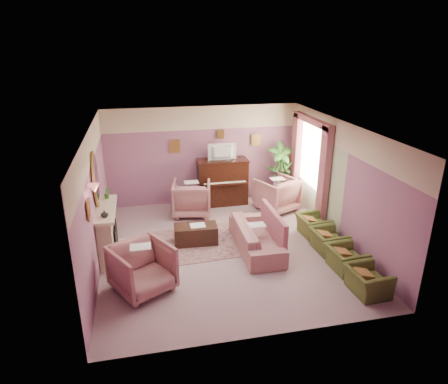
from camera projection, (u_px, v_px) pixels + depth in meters
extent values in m
cube|color=gray|center=(225.00, 248.00, 9.20)|extent=(5.50, 6.00, 0.01)
cube|color=silver|center=(225.00, 128.00, 8.21)|extent=(5.50, 6.00, 0.01)
cube|color=slate|center=(203.00, 155.00, 11.45)|extent=(5.50, 0.02, 2.80)
cube|color=slate|center=(268.00, 261.00, 5.96)|extent=(5.50, 0.02, 2.80)
cube|color=slate|center=(94.00, 201.00, 8.16)|extent=(0.02, 6.00, 2.80)
cube|color=slate|center=(341.00, 183.00, 9.25)|extent=(0.02, 6.00, 2.80)
cube|color=beige|center=(202.00, 118.00, 11.06)|extent=(5.50, 0.01, 0.65)
cube|color=#B1C299|center=(316.00, 178.00, 10.55)|extent=(0.01, 3.00, 2.15)
cube|color=beige|center=(107.00, 234.00, 8.68)|extent=(0.30, 1.40, 1.10)
cube|color=black|center=(113.00, 239.00, 8.75)|extent=(0.18, 0.72, 0.68)
cube|color=orange|center=(115.00, 246.00, 8.82)|extent=(0.06, 0.54, 0.10)
cube|color=beige|center=(106.00, 209.00, 8.48)|extent=(0.40, 1.55, 0.07)
cube|color=beige|center=(119.00, 254.00, 8.91)|extent=(0.55, 1.50, 0.02)
ellipsoid|color=#B3893E|center=(95.00, 180.00, 8.21)|extent=(0.04, 0.72, 1.20)
ellipsoid|color=silver|center=(97.00, 180.00, 8.22)|extent=(0.01, 0.60, 1.06)
cone|color=#EB726A|center=(94.00, 188.00, 7.21)|extent=(0.20, 0.20, 0.16)
cube|color=black|center=(222.00, 182.00, 11.52)|extent=(1.40, 0.60, 1.30)
cube|color=black|center=(225.00, 184.00, 11.17)|extent=(1.30, 0.12, 0.06)
cube|color=white|center=(225.00, 183.00, 11.16)|extent=(1.20, 0.08, 0.02)
cube|color=black|center=(222.00, 160.00, 11.28)|extent=(1.45, 0.65, 0.04)
imported|color=black|center=(223.00, 151.00, 11.14)|extent=(0.80, 0.12, 0.48)
cube|color=#B3893E|center=(175.00, 146.00, 11.14)|extent=(0.30, 0.03, 0.38)
cube|color=#B3893E|center=(256.00, 140.00, 11.58)|extent=(0.26, 0.03, 0.34)
cube|color=#B3893E|center=(220.00, 134.00, 11.30)|extent=(0.22, 0.03, 0.26)
cube|color=#B3893E|center=(89.00, 210.00, 6.96)|extent=(0.03, 0.28, 0.36)
cube|color=beige|center=(312.00, 153.00, 10.55)|extent=(0.03, 1.40, 1.80)
cube|color=#9C515D|center=(324.00, 178.00, 9.83)|extent=(0.16, 0.34, 2.60)
cube|color=#9C515D|center=(296.00, 158.00, 11.51)|extent=(0.16, 0.34, 2.60)
cube|color=#9C515D|center=(312.00, 121.00, 10.23)|extent=(0.16, 2.20, 0.16)
imported|color=#326C27|center=(107.00, 193.00, 8.93)|extent=(0.16, 0.16, 0.28)
imported|color=beige|center=(104.00, 214.00, 7.99)|extent=(0.16, 0.16, 0.16)
cube|color=#8C605E|center=(198.00, 243.00, 9.43)|extent=(2.62, 1.97, 0.01)
cube|color=black|center=(196.00, 234.00, 9.36)|extent=(1.03, 0.56, 0.45)
cube|color=white|center=(198.00, 225.00, 9.29)|extent=(0.35, 0.28, 0.01)
imported|color=#AA6F6E|center=(256.00, 232.00, 9.03)|extent=(0.70, 2.11, 0.85)
cube|color=#9C515D|center=(274.00, 223.00, 9.05)|extent=(0.11, 1.60, 0.59)
imported|color=#AA6F6E|center=(192.00, 196.00, 10.84)|extent=(1.00, 1.00, 1.04)
imported|color=#AA6F6E|center=(277.00, 193.00, 11.10)|extent=(1.00, 1.00, 1.04)
imported|color=#AA6F6E|center=(142.00, 266.00, 7.48)|extent=(1.00, 1.00, 1.04)
imported|color=#4A5523|center=(368.00, 277.00, 7.46)|extent=(0.55, 0.78, 0.68)
imported|color=#4A5523|center=(346.00, 255.00, 8.21)|extent=(0.55, 0.78, 0.68)
imported|color=#4A5523|center=(328.00, 238.00, 8.96)|extent=(0.55, 0.78, 0.68)
imported|color=#4A5523|center=(313.00, 222.00, 9.71)|extent=(0.55, 0.78, 0.68)
cylinder|color=white|center=(282.00, 189.00, 11.86)|extent=(0.52, 0.52, 0.70)
imported|color=#326C27|center=(283.00, 172.00, 11.67)|extent=(0.30, 0.30, 0.34)
imported|color=#326C27|center=(288.00, 174.00, 11.61)|extent=(0.16, 0.16, 0.28)
cylinder|color=#AA664A|center=(279.00, 195.00, 11.90)|extent=(0.34, 0.34, 0.34)
imported|color=#326C27|center=(280.00, 166.00, 11.59)|extent=(0.76, 0.76, 1.44)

